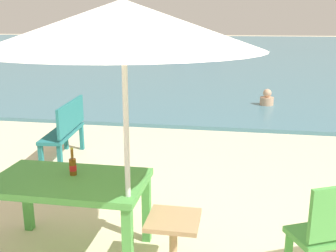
{
  "coord_description": "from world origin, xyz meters",
  "views": [
    {
      "loc": [
        0.54,
        -2.68,
        2.15
      ],
      "look_at": [
        -0.46,
        3.0,
        0.6
      ],
      "focal_mm": 41.99,
      "sensor_mm": 36.0,
      "label": 1
    }
  ],
  "objects_px": {
    "bench_teal_center": "(66,127)",
    "swimmer_person": "(267,99)",
    "picnic_table_green": "(70,190)",
    "boat_cargo_ship": "(197,39)",
    "beer_bottle_amber": "(73,165)",
    "side_table_wood": "(173,238)",
    "patio_umbrella": "(123,25)"
  },
  "relations": [
    {
      "from": "beer_bottle_amber",
      "to": "boat_cargo_ship",
      "type": "bearing_deg",
      "value": 93.92
    },
    {
      "from": "beer_bottle_amber",
      "to": "swimmer_person",
      "type": "distance_m",
      "value": 7.24
    },
    {
      "from": "picnic_table_green",
      "to": "boat_cargo_ship",
      "type": "xyz_separation_m",
      "value": [
        -2.14,
        31.39,
        -0.03
      ]
    },
    {
      "from": "swimmer_person",
      "to": "boat_cargo_ship",
      "type": "height_order",
      "value": "boat_cargo_ship"
    },
    {
      "from": "side_table_wood",
      "to": "bench_teal_center",
      "type": "height_order",
      "value": "bench_teal_center"
    },
    {
      "from": "patio_umbrella",
      "to": "side_table_wood",
      "type": "bearing_deg",
      "value": 16.62
    },
    {
      "from": "picnic_table_green",
      "to": "boat_cargo_ship",
      "type": "height_order",
      "value": "boat_cargo_ship"
    },
    {
      "from": "beer_bottle_amber",
      "to": "side_table_wood",
      "type": "distance_m",
      "value": 1.13
    },
    {
      "from": "picnic_table_green",
      "to": "patio_umbrella",
      "type": "distance_m",
      "value": 1.62
    },
    {
      "from": "bench_teal_center",
      "to": "swimmer_person",
      "type": "distance_m",
      "value": 5.65
    },
    {
      "from": "beer_bottle_amber",
      "to": "bench_teal_center",
      "type": "distance_m",
      "value": 2.61
    },
    {
      "from": "swimmer_person",
      "to": "boat_cargo_ship",
      "type": "xyz_separation_m",
      "value": [
        -4.37,
        24.44,
        0.38
      ]
    },
    {
      "from": "picnic_table_green",
      "to": "side_table_wood",
      "type": "relative_size",
      "value": 2.59
    },
    {
      "from": "side_table_wood",
      "to": "swimmer_person",
      "type": "xyz_separation_m",
      "value": [
        1.24,
        7.11,
        -0.11
      ]
    },
    {
      "from": "patio_umbrella",
      "to": "beer_bottle_amber",
      "type": "bearing_deg",
      "value": 150.45
    },
    {
      "from": "patio_umbrella",
      "to": "side_table_wood",
      "type": "height_order",
      "value": "patio_umbrella"
    },
    {
      "from": "beer_bottle_amber",
      "to": "side_table_wood",
      "type": "height_order",
      "value": "beer_bottle_amber"
    },
    {
      "from": "bench_teal_center",
      "to": "swimmer_person",
      "type": "relative_size",
      "value": 3.0
    },
    {
      "from": "picnic_table_green",
      "to": "patio_umbrella",
      "type": "bearing_deg",
      "value": -22.18
    },
    {
      "from": "bench_teal_center",
      "to": "picnic_table_green",
      "type": "bearing_deg",
      "value": -65.04
    },
    {
      "from": "beer_bottle_amber",
      "to": "boat_cargo_ship",
      "type": "relative_size",
      "value": 0.06
    },
    {
      "from": "swimmer_person",
      "to": "side_table_wood",
      "type": "bearing_deg",
      "value": -99.91
    },
    {
      "from": "patio_umbrella",
      "to": "bench_teal_center",
      "type": "bearing_deg",
      "value": 123.25
    },
    {
      "from": "picnic_table_green",
      "to": "bench_teal_center",
      "type": "relative_size",
      "value": 1.14
    },
    {
      "from": "bench_teal_center",
      "to": "boat_cargo_ship",
      "type": "bearing_deg",
      "value": 92.0
    },
    {
      "from": "beer_bottle_amber",
      "to": "swimmer_person",
      "type": "bearing_deg",
      "value": 72.0
    },
    {
      "from": "side_table_wood",
      "to": "bench_teal_center",
      "type": "bearing_deg",
      "value": 129.43
    },
    {
      "from": "beer_bottle_amber",
      "to": "bench_teal_center",
      "type": "xyz_separation_m",
      "value": [
        -1.13,
        2.33,
        -0.31
      ]
    },
    {
      "from": "picnic_table_green",
      "to": "boat_cargo_ship",
      "type": "relative_size",
      "value": 0.34
    },
    {
      "from": "picnic_table_green",
      "to": "bench_teal_center",
      "type": "height_order",
      "value": "bench_teal_center"
    },
    {
      "from": "beer_bottle_amber",
      "to": "swimmer_person",
      "type": "height_order",
      "value": "beer_bottle_amber"
    },
    {
      "from": "side_table_wood",
      "to": "picnic_table_green",
      "type": "bearing_deg",
      "value": 171.4
    }
  ]
}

